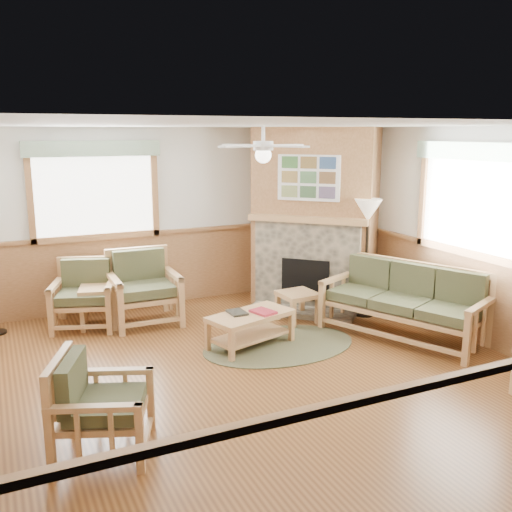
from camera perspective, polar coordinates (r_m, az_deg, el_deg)
name	(u,v)px	position (r m, az deg, el deg)	size (l,w,h in m)	color
floor	(250,372)	(6.53, -0.58, -11.48)	(6.00, 6.00, 0.01)	brown
ceiling	(250,125)	(5.98, -0.63, 12.98)	(6.00, 6.00, 0.01)	white
wall_back	(169,217)	(8.89, -8.69, 3.89)	(6.00, 0.02, 2.70)	white
wall_front	(455,347)	(3.71, 19.29, -8.62)	(6.00, 0.02, 2.70)	white
wall_right	(461,233)	(7.83, 19.81, 2.17)	(0.02, 6.00, 2.70)	white
wainscot	(250,325)	(6.33, -0.59, -6.88)	(6.00, 6.00, 1.10)	#94653C
fireplace	(316,217)	(8.85, 5.98, 3.93)	(2.20, 2.20, 2.70)	#94653C
window_back	(92,139)	(8.51, -16.12, 11.17)	(1.90, 0.16, 1.50)	white
window_right	(478,140)	(7.55, 21.33, 10.73)	(0.16, 1.90, 1.50)	white
ceiling_fan	(263,129)	(6.38, 0.73, 12.58)	(1.24, 1.24, 0.36)	white
sofa	(403,302)	(7.63, 14.48, -4.50)	(0.85, 2.06, 0.95)	tan
armchair_back_left	(84,295)	(8.14, -16.83, -3.73)	(0.81, 0.81, 0.91)	tan
armchair_back_right	(144,288)	(8.09, -11.11, -3.16)	(0.90, 0.90, 1.01)	tan
armchair_left	(103,404)	(5.04, -15.04, -14.14)	(0.75, 0.75, 0.84)	tan
coffee_table	(250,330)	(7.17, -0.56, -7.39)	(1.07, 0.54, 0.43)	tan
end_table_chairs	(100,307)	(8.13, -15.38, -4.94)	(0.50, 0.48, 0.56)	tan
footstool	(298,307)	(8.08, 4.19, -5.10)	(0.50, 0.50, 0.43)	tan
braided_rug	(279,345)	(7.26, 2.33, -8.89)	(1.98, 1.98, 0.01)	#48482E
floor_lamp_right	(366,258)	(8.33, 10.96, -0.20)	(0.39, 0.39, 1.71)	black
book_red	(263,311)	(7.10, 0.71, -5.48)	(0.22, 0.30, 0.03)	maroon
book_dark	(237,311)	(7.09, -1.90, -5.57)	(0.20, 0.27, 0.03)	black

